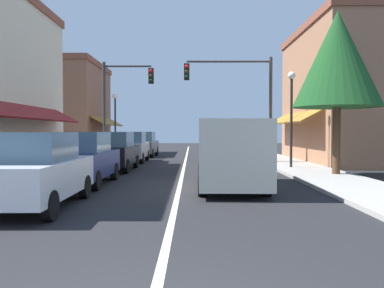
% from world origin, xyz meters
% --- Properties ---
extents(ground_plane, '(80.00, 80.00, 0.00)m').
position_xyz_m(ground_plane, '(0.00, 18.00, 0.00)').
color(ground_plane, black).
extents(sidewalk_left, '(2.60, 56.00, 0.12)m').
position_xyz_m(sidewalk_left, '(-5.50, 18.00, 0.06)').
color(sidewalk_left, gray).
rests_on(sidewalk_left, ground).
extents(sidewalk_right, '(2.60, 56.00, 0.12)m').
position_xyz_m(sidewalk_right, '(5.50, 18.00, 0.06)').
color(sidewalk_right, '#A39E99').
rests_on(sidewalk_right, ground).
extents(lane_center_stripe, '(0.14, 52.00, 0.01)m').
position_xyz_m(lane_center_stripe, '(0.00, 18.00, 0.00)').
color(lane_center_stripe, silver).
rests_on(lane_center_stripe, ground).
extents(storefront_right_block, '(6.50, 10.20, 7.90)m').
position_xyz_m(storefront_right_block, '(9.39, 20.00, 3.95)').
color(storefront_right_block, '#9E6B4C').
rests_on(storefront_right_block, ground).
extents(storefront_far_left, '(6.28, 8.20, 7.13)m').
position_xyz_m(storefront_far_left, '(-9.28, 28.00, 3.57)').
color(storefront_far_left, '#8E5B42').
rests_on(storefront_far_left, ground).
extents(parked_car_nearest_left, '(1.82, 4.12, 1.77)m').
position_xyz_m(parked_car_nearest_left, '(-3.23, 5.91, 0.88)').
color(parked_car_nearest_left, silver).
rests_on(parked_car_nearest_left, ground).
extents(parked_car_second_left, '(1.82, 4.12, 1.77)m').
position_xyz_m(parked_car_second_left, '(-3.26, 10.00, 0.88)').
color(parked_car_second_left, navy).
rests_on(parked_car_second_left, ground).
extents(parked_car_third_left, '(1.82, 4.12, 1.77)m').
position_xyz_m(parked_car_third_left, '(-3.16, 14.90, 0.88)').
color(parked_car_third_left, black).
rests_on(parked_car_third_left, ground).
extents(parked_car_far_left, '(1.79, 4.10, 1.77)m').
position_xyz_m(parked_car_far_left, '(-3.17, 19.98, 0.88)').
color(parked_car_far_left, '#B7BABF').
rests_on(parked_car_far_left, ground).
extents(parked_car_distant_left, '(1.88, 4.15, 1.77)m').
position_xyz_m(parked_car_distant_left, '(-3.06, 24.90, 0.88)').
color(parked_car_distant_left, '#4C5156').
rests_on(parked_car_distant_left, ground).
extents(van_in_lane, '(2.07, 5.21, 2.12)m').
position_xyz_m(van_in_lane, '(1.60, 9.22, 1.15)').
color(van_in_lane, beige).
rests_on(van_in_lane, ground).
extents(traffic_signal_mast_arm, '(4.93, 0.50, 5.93)m').
position_xyz_m(traffic_signal_mast_arm, '(3.15, 18.95, 4.03)').
color(traffic_signal_mast_arm, '#333333').
rests_on(traffic_signal_mast_arm, ground).
extents(traffic_signal_left_corner, '(3.04, 0.50, 5.90)m').
position_xyz_m(traffic_signal_left_corner, '(-3.85, 20.32, 3.87)').
color(traffic_signal_left_corner, '#333333').
rests_on(traffic_signal_left_corner, ground).
extents(street_lamp_right_mid, '(0.36, 0.36, 4.58)m').
position_xyz_m(street_lamp_right_mid, '(5.05, 15.35, 3.11)').
color(street_lamp_right_mid, black).
rests_on(street_lamp_right_mid, ground).
extents(street_lamp_left_far, '(0.36, 0.36, 4.42)m').
position_xyz_m(street_lamp_left_far, '(-4.97, 24.60, 3.01)').
color(street_lamp_left_far, black).
rests_on(street_lamp_left_far, ground).
extents(tree_right_near, '(3.43, 3.43, 6.51)m').
position_xyz_m(tree_right_near, '(6.09, 12.37, 4.61)').
color(tree_right_near, '#4C331E').
rests_on(tree_right_near, ground).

